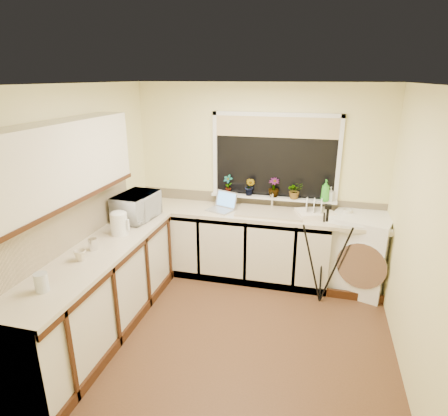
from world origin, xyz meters
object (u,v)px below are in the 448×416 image
Objects in this scene: laptop at (223,205)px; plant_a at (228,184)px; tripod at (324,255)px; plant_b at (250,187)px; steel_jar at (93,244)px; plant_c at (274,187)px; kettle at (119,224)px; soap_bottle_clear at (331,194)px; microwave at (137,206)px; cup_back at (347,213)px; dish_rack at (315,214)px; plant_d at (295,190)px; soap_bottle_green at (325,190)px; washing_machine at (359,252)px; glass_jug at (41,282)px; cup_left at (80,255)px.

plant_a is at bearing 108.86° from laptop.
tripod is 5.06× the size of plant_b.
steel_jar is 0.48× the size of plant_c.
laptop is 1.58× the size of plant_a.
kettle is 2.54m from soap_bottle_clear.
plant_b is 1.34× the size of soap_bottle_clear.
microwave is 4.68× the size of cup_back.
soap_bottle_clear is (0.17, 0.19, 0.21)m from dish_rack.
tripod is 0.92m from plant_d.
soap_bottle_green is (2.19, 1.67, 0.23)m from steel_jar.
washing_machine is 0.79m from soap_bottle_clear.
microwave is 1.23m from plant_a.
kettle is 1.08× the size of plant_d.
glass_jug is 0.54m from cup_left.
dish_rack is 1.18m from plant_a.
steel_jar reaches higher than cup_back.
tripod is (2.16, 0.65, -0.42)m from kettle.
plant_b is 2.17× the size of cup_left.
steel_jar is 0.54× the size of plant_d.
washing_machine is at bearing -10.62° from plant_d.
plant_c is at bearing 172.20° from cup_back.
tripod reaches higher than dish_rack.
laptop is 1.42× the size of soap_bottle_green.
laptop is 1.94m from cup_left.
tripod is at bearing -115.99° from cup_back.
steel_jar is 2.93m from cup_back.
laptop reaches higher than dish_rack.
plant_d is at bearing 35.72° from kettle.
plant_d reaches higher than laptop.
cup_left is (-2.17, -1.91, -0.24)m from soap_bottle_green.
plant_d is (0.88, 0.21, 0.20)m from laptop.
plant_c reaches higher than soap_bottle_clear.
tripod is 4.94× the size of plant_c.
steel_jar is 0.47× the size of plant_a.
kettle is 0.42× the size of microwave.
plant_b is (0.30, -0.04, -0.00)m from plant_a.
plant_c is 0.89× the size of soap_bottle_green.
dish_rack is 0.89m from plant_b.
plant_a is (0.91, 2.48, 0.20)m from glass_jug.
washing_machine is 4.43× the size of plant_d.
soap_bottle_clear is (2.19, 1.28, 0.12)m from kettle.
cup_left is at bearing 92.04° from glass_jug.
microwave is at bearing -160.42° from soap_bottle_green.
plant_b reaches higher than tripod.
cup_left is at bearing -124.49° from tripod.
soap_bottle_green reaches higher than tripod.
plant_b reaches higher than kettle.
tripod is at bearing 40.23° from glass_jug.
soap_bottle_green reaches higher than cup_back.
microwave is 2.29m from soap_bottle_green.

